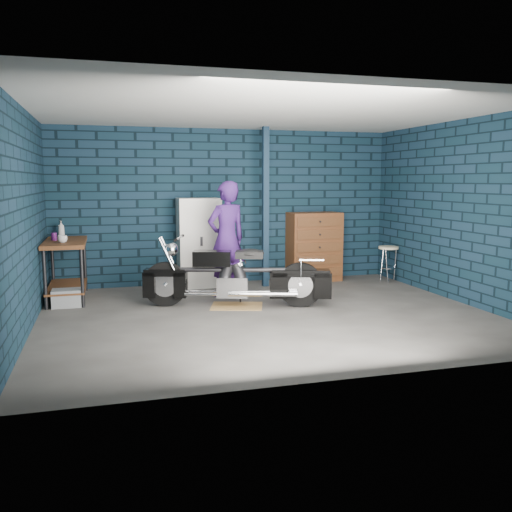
{
  "coord_description": "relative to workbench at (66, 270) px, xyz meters",
  "views": [
    {
      "loc": [
        -2.09,
        -6.87,
        1.81
      ],
      "look_at": [
        -0.08,
        0.3,
        0.77
      ],
      "focal_mm": 38.0,
      "sensor_mm": 36.0,
      "label": 1
    }
  ],
  "objects": [
    {
      "name": "tool_chest",
      "position": [
        4.24,
        0.48,
        0.16
      ],
      "size": [
        0.93,
        0.52,
        1.24
      ],
      "primitive_type": "cube",
      "color": "brown",
      "rests_on": "ground"
    },
    {
      "name": "mug_purple",
      "position": [
        -0.16,
        0.06,
        0.51
      ],
      "size": [
        0.11,
        0.11,
        0.12
      ],
      "primitive_type": "cylinder",
      "rotation": [
        0.0,
        0.0,
        0.38
      ],
      "color": "#56175F",
      "rests_on": "workbench"
    },
    {
      "name": "bottle",
      "position": [
        -0.08,
        0.54,
        0.59
      ],
      "size": [
        0.13,
        0.13,
        0.26
      ],
      "primitive_type": "imported",
      "rotation": [
        0.0,
        0.0,
        0.28
      ],
      "color": "gray",
      "rests_on": "workbench"
    },
    {
      "name": "drip_mat",
      "position": [
        2.39,
        -1.15,
        -0.45
      ],
      "size": [
        0.86,
        0.74,
        0.01
      ],
      "primitive_type": "cube",
      "rotation": [
        0.0,
        0.0,
        -0.3
      ],
      "color": "#9A7143",
      "rests_on": "ground"
    },
    {
      "name": "support_post",
      "position": [
        3.23,
        0.2,
        0.9
      ],
      "size": [
        0.1,
        0.1,
        2.7
      ],
      "primitive_type": "cube",
      "color": "#112437",
      "rests_on": "ground"
    },
    {
      "name": "cup_a",
      "position": [
        -0.01,
        -0.3,
        0.51
      ],
      "size": [
        0.14,
        0.14,
        0.11
      ],
      "primitive_type": "imported",
      "rotation": [
        0.0,
        0.0,
        0.01
      ],
      "color": "beige",
      "rests_on": "workbench"
    },
    {
      "name": "room_walls",
      "position": [
        2.68,
        -1.2,
        1.45
      ],
      "size": [
        6.02,
        5.01,
        2.71
      ],
      "color": "#0F2532",
      "rests_on": "ground"
    },
    {
      "name": "shop_stool",
      "position": [
        5.46,
        -0.03,
        -0.13
      ],
      "size": [
        0.4,
        0.4,
        0.64
      ],
      "primitive_type": null,
      "rotation": [
        0.0,
        0.0,
        -0.13
      ],
      "color": "beige",
      "rests_on": "ground"
    },
    {
      "name": "person",
      "position": [
        2.42,
        -0.4,
        0.45
      ],
      "size": [
        0.76,
        0.62,
        1.8
      ],
      "primitive_type": "imported",
      "rotation": [
        0.0,
        0.0,
        3.46
      ],
      "color": "#3D1B67",
      "rests_on": "ground"
    },
    {
      "name": "ground",
      "position": [
        2.68,
        -1.75,
        -0.46
      ],
      "size": [
        6.0,
        6.0,
        0.0
      ],
      "primitive_type": "plane",
      "color": "#55524F",
      "rests_on": "ground"
    },
    {
      "name": "locker",
      "position": [
        2.13,
        0.48,
        0.3
      ],
      "size": [
        0.71,
        0.51,
        1.52
      ],
      "primitive_type": "cube",
      "color": "silver",
      "rests_on": "ground"
    },
    {
      "name": "storage_bin",
      "position": [
        0.02,
        -0.5,
        -0.33
      ],
      "size": [
        0.41,
        0.29,
        0.25
      ],
      "primitive_type": "cube",
      "color": "gray",
      "rests_on": "ground"
    },
    {
      "name": "workbench",
      "position": [
        0.0,
        0.0,
        0.0
      ],
      "size": [
        0.6,
        1.4,
        0.91
      ],
      "primitive_type": "cube",
      "color": "brown",
      "rests_on": "ground"
    },
    {
      "name": "motorcycle",
      "position": [
        2.39,
        -1.15,
        0.05
      ],
      "size": [
        2.39,
        1.28,
        1.02
      ],
      "primitive_type": null,
      "rotation": [
        0.0,
        0.0,
        -0.3
      ],
      "color": "black",
      "rests_on": "ground"
    }
  ]
}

